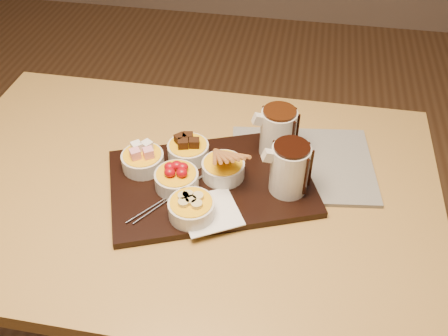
% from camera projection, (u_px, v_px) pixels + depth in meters
% --- Properties ---
extents(dining_table, '(1.20, 0.80, 0.75)m').
position_uv_depth(dining_table, '(183.00, 213.00, 1.24)').
color(dining_table, '#AD8640').
rests_on(dining_table, ground).
extents(serving_board, '(0.54, 0.45, 0.02)m').
position_uv_depth(serving_board, '(211.00, 183.00, 1.16)').
color(serving_board, black).
rests_on(serving_board, dining_table).
extents(napkin, '(0.16, 0.16, 0.00)m').
position_uv_depth(napkin, '(210.00, 212.00, 1.08)').
color(napkin, white).
rests_on(napkin, serving_board).
extents(bowl_marshmallows, '(0.10, 0.10, 0.04)m').
position_uv_depth(bowl_marshmallows, '(143.00, 161.00, 1.17)').
color(bowl_marshmallows, beige).
rests_on(bowl_marshmallows, serving_board).
extents(bowl_cake, '(0.10, 0.10, 0.04)m').
position_uv_depth(bowl_cake, '(188.00, 151.00, 1.20)').
color(bowl_cake, beige).
rests_on(bowl_cake, serving_board).
extents(bowl_strawberries, '(0.10, 0.10, 0.04)m').
position_uv_depth(bowl_strawberries, '(177.00, 180.00, 1.13)').
color(bowl_strawberries, beige).
rests_on(bowl_strawberries, serving_board).
extents(bowl_biscotti, '(0.10, 0.10, 0.04)m').
position_uv_depth(bowl_biscotti, '(223.00, 169.00, 1.15)').
color(bowl_biscotti, beige).
rests_on(bowl_biscotti, serving_board).
extents(bowl_bananas, '(0.10, 0.10, 0.04)m').
position_uv_depth(bowl_bananas, '(191.00, 209.00, 1.06)').
color(bowl_bananas, beige).
rests_on(bowl_bananas, serving_board).
extents(pitcher_dark_chocolate, '(0.11, 0.11, 0.12)m').
position_uv_depth(pitcher_dark_chocolate, '(289.00, 169.00, 1.09)').
color(pitcher_dark_chocolate, silver).
rests_on(pitcher_dark_chocolate, serving_board).
extents(pitcher_milk_chocolate, '(0.11, 0.11, 0.12)m').
position_uv_depth(pitcher_milk_chocolate, '(278.00, 133.00, 1.19)').
color(pitcher_milk_chocolate, silver).
rests_on(pitcher_milk_chocolate, serving_board).
extents(fondue_skewers, '(0.23, 0.18, 0.01)m').
position_uv_depth(fondue_skewers, '(174.00, 193.00, 1.12)').
color(fondue_skewers, silver).
rests_on(fondue_skewers, serving_board).
extents(newspaper, '(0.38, 0.32, 0.01)m').
position_uv_depth(newspaper, '(302.00, 164.00, 1.21)').
color(newspaper, beige).
rests_on(newspaper, dining_table).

